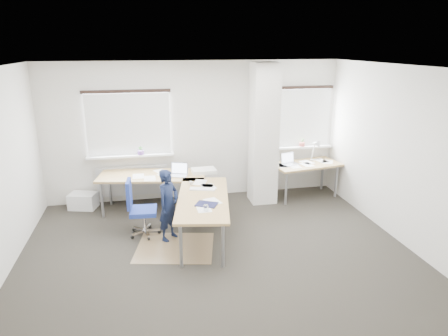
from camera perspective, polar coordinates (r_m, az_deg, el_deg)
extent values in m
plane|color=black|center=(6.35, -0.97, -11.93)|extent=(6.00, 6.00, 0.00)
cube|color=beige|center=(8.19, -4.22, 5.27)|extent=(6.00, 0.04, 2.80)
cube|color=beige|center=(3.55, 6.44, -11.44)|extent=(6.00, 0.04, 2.80)
cube|color=beige|center=(6.97, 24.02, 1.65)|extent=(0.04, 5.00, 2.80)
cube|color=white|center=(5.55, -1.12, 14.20)|extent=(6.00, 5.00, 0.04)
cube|color=beige|center=(7.94, 5.68, 4.76)|extent=(0.50, 0.50, 2.78)
cube|color=white|center=(8.07, -13.47, 6.10)|extent=(1.60, 0.04, 1.20)
cube|color=white|center=(8.03, -13.48, 6.05)|extent=(1.60, 0.02, 1.20)
cube|color=white|center=(8.14, -13.18, 1.73)|extent=(1.70, 0.20, 0.04)
cube|color=white|center=(8.71, 11.07, 7.06)|extent=(1.20, 0.04, 1.20)
cube|color=white|center=(8.67, 11.17, 7.01)|extent=(1.20, 0.02, 1.20)
cube|color=white|center=(8.78, 11.01, 2.99)|extent=(1.30, 0.20, 0.04)
cube|color=silver|center=(8.31, -12.93, -1.76)|extent=(1.40, 0.10, 0.60)
cylinder|color=#693F8B|center=(8.10, -11.80, 2.19)|extent=(0.12, 0.12, 0.08)
imported|color=#306829|center=(8.09, -11.82, 2.48)|extent=(0.09, 0.06, 0.17)
cylinder|color=#A2473E|center=(8.74, 11.08, 3.34)|extent=(0.12, 0.12, 0.08)
imported|color=#306829|center=(8.73, 11.10, 3.61)|extent=(0.09, 0.07, 0.17)
cube|color=olive|center=(6.52, -7.02, -11.19)|extent=(1.38, 1.24, 0.01)
cube|color=white|center=(8.34, -19.47, -4.44)|extent=(0.58, 0.48, 0.30)
cube|color=#9E7A44|center=(7.70, -10.24, -1.08)|extent=(2.11, 1.14, 0.04)
cube|color=#9E7A44|center=(6.48, -3.01, -4.37)|extent=(1.14, 2.11, 0.04)
cylinder|color=gray|center=(7.74, -17.04, -4.37)|extent=(0.05, 0.05, 0.69)
cylinder|color=gray|center=(8.28, -15.98, -2.85)|extent=(0.05, 0.05, 0.69)
cylinder|color=gray|center=(8.01, -3.41, -2.84)|extent=(0.05, 0.05, 0.69)
cylinder|color=gray|center=(5.83, -6.18, -10.99)|extent=(0.05, 0.05, 0.69)
cylinder|color=gray|center=(5.82, -0.17, -10.98)|extent=(0.05, 0.05, 0.69)
cylinder|color=gray|center=(7.45, -0.47, -4.41)|extent=(0.05, 0.05, 0.69)
cube|color=#B7B7BC|center=(7.54, -6.57, -1.08)|extent=(0.39, 0.33, 0.01)
cube|color=#B7B7BC|center=(7.61, -6.38, -0.01)|extent=(0.32, 0.15, 0.22)
cube|color=silver|center=(7.61, -6.38, -0.01)|extent=(0.28, 0.13, 0.19)
cube|color=white|center=(6.81, -3.07, -3.02)|extent=(0.46, 0.26, 0.02)
cube|color=black|center=(6.18, -2.50, -5.20)|extent=(0.39, 0.36, 0.01)
cube|color=white|center=(7.70, -2.91, -0.38)|extent=(0.47, 0.35, 0.07)
imported|color=white|center=(7.03, -4.75, -2.20)|extent=(0.08, 0.08, 0.07)
cylinder|color=silver|center=(5.93, -2.59, -5.74)|extent=(0.07, 0.07, 0.10)
cube|color=#9E7A44|center=(8.45, 11.66, 0.51)|extent=(1.50, 0.93, 0.04)
cylinder|color=gray|center=(8.06, 8.86, -2.90)|extent=(0.05, 0.05, 0.69)
cylinder|color=gray|center=(8.71, 15.72, -1.83)|extent=(0.05, 0.05, 0.69)
cylinder|color=gray|center=(8.47, 7.18, -1.83)|extent=(0.05, 0.05, 0.69)
cylinder|color=gray|center=(9.08, 13.85, -0.88)|extent=(0.05, 0.05, 0.69)
cube|color=#B7B7BC|center=(8.31, 9.52, 0.54)|extent=(0.39, 0.33, 0.01)
cube|color=#B7B7BC|center=(8.37, 9.05, 1.47)|extent=(0.32, 0.15, 0.22)
cube|color=silver|center=(8.37, 9.05, 1.47)|extent=(0.28, 0.13, 0.19)
cylinder|color=silver|center=(8.69, 12.53, 1.12)|extent=(0.10, 0.10, 0.02)
cylinder|color=silver|center=(8.64, 12.61, 2.33)|extent=(0.02, 0.16, 0.38)
cylinder|color=silver|center=(8.49, 13.03, 3.56)|extent=(0.02, 0.29, 0.13)
cone|color=silver|center=(8.37, 13.41, 3.20)|extent=(0.14, 0.16, 0.17)
cube|color=navy|center=(6.83, -11.42, -6.06)|extent=(0.46, 0.46, 0.07)
cube|color=navy|center=(6.74, -13.41, -3.62)|extent=(0.08, 0.38, 0.47)
cylinder|color=silver|center=(6.91, -11.34, -7.42)|extent=(0.06, 0.06, 0.32)
cylinder|color=black|center=(6.98, -9.21, -9.00)|extent=(0.06, 0.03, 0.06)
cylinder|color=black|center=(7.20, -10.51, -8.23)|extent=(0.05, 0.06, 0.06)
cylinder|color=black|center=(7.15, -12.75, -8.59)|extent=(0.06, 0.06, 0.06)
cylinder|color=black|center=(6.89, -12.96, -9.62)|extent=(0.06, 0.05, 0.06)
cylinder|color=black|center=(6.79, -10.71, -9.90)|extent=(0.04, 0.06, 0.06)
imported|color=black|center=(6.56, -7.93, -5.27)|extent=(0.51, 0.52, 1.20)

